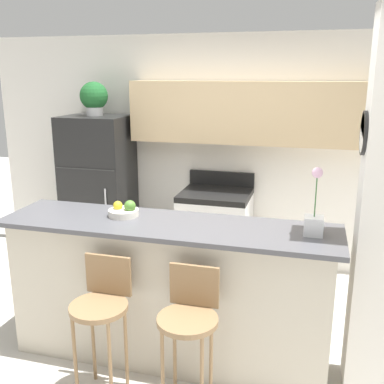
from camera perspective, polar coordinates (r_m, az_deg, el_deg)
The scene contains 11 objects.
ground_plane at distance 3.73m, azimuth -2.97°, elevation -20.08°, with size 14.00×14.00×0.00m, color beige.
wall_back at distance 4.94m, azimuth 5.29°, elevation 6.87°, with size 5.60×0.38×2.55m.
counter_bar at distance 3.45m, azimuth -3.10°, elevation -12.53°, with size 2.46×0.63×1.09m.
refrigerator at distance 5.27m, azimuth -11.72°, elevation 0.31°, with size 0.72×0.62×1.68m.
stove_range at distance 4.92m, azimuth 2.96°, elevation -5.05°, with size 0.73×0.66×1.07m.
bar_stool_left at distance 3.12m, azimuth -11.41°, elevation -14.09°, with size 0.38×0.38×0.96m.
bar_stool_right at distance 2.92m, azimuth -0.36°, elevation -15.89°, with size 0.38×0.38×0.96m.
potted_plant_on_fridge at distance 5.12m, azimuth -12.34°, elevation 11.65°, with size 0.31×0.31×0.37m.
orchid_vase at distance 3.07m, azimuth 15.25°, elevation -3.20°, with size 0.13×0.13×0.46m.
fruit_bowl at distance 3.41m, azimuth -8.61°, elevation -2.37°, with size 0.23×0.23×0.12m.
trash_bin at distance 5.07m, azimuth -6.43°, elevation -7.81°, with size 0.28×0.28×0.38m.
Camera 1 is at (0.98, -2.90, 2.14)m, focal length 42.00 mm.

